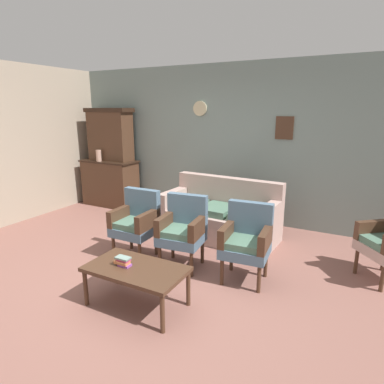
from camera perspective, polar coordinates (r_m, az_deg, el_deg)
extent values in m
plane|color=#84564C|center=(3.97, -7.97, -15.18)|extent=(7.68, 7.68, 0.00)
cube|color=gray|center=(5.82, 6.95, 8.34)|extent=(6.40, 0.06, 2.70)
cube|color=#472D1E|center=(5.49, 15.82, 10.71)|extent=(0.28, 0.02, 0.36)
cylinder|color=beige|center=(5.98, 1.41, 14.36)|extent=(0.26, 0.03, 0.26)
cube|color=#472D1E|center=(6.95, -14.03, 1.45)|extent=(1.10, 0.52, 0.90)
cube|color=black|center=(6.86, -14.27, 5.24)|extent=(1.16, 0.55, 0.03)
cube|color=#472D1E|center=(6.86, -14.07, 9.38)|extent=(0.90, 0.36, 0.95)
cube|color=black|center=(6.84, -14.34, 13.68)|extent=(0.99, 0.38, 0.08)
cylinder|color=tan|center=(6.77, -15.97, 6.11)|extent=(0.10, 0.10, 0.23)
cube|color=tan|center=(5.08, 4.65, -5.72)|extent=(1.82, 0.91, 0.42)
cube|color=tan|center=(5.22, 6.35, -0.03)|extent=(1.77, 0.28, 0.48)
cube|color=tan|center=(4.68, 13.54, -3.55)|extent=(0.21, 0.81, 0.24)
cube|color=tan|center=(5.37, -2.94, -0.88)|extent=(0.21, 0.81, 0.24)
cube|color=#4C705B|center=(4.76, 9.97, -3.95)|extent=(0.49, 0.59, 0.10)
cube|color=#4C705B|center=(4.96, 4.50, -3.03)|extent=(0.49, 0.59, 0.10)
cube|color=#4C705B|center=(5.20, -0.50, -2.17)|extent=(0.49, 0.59, 0.10)
cube|color=slate|center=(4.44, -9.99, -6.57)|extent=(0.53, 0.49, 0.12)
cube|color=#4C705B|center=(4.39, -10.20, -5.55)|extent=(0.45, 0.42, 0.10)
cube|color=slate|center=(4.50, -8.64, -2.32)|extent=(0.52, 0.11, 0.46)
cube|color=#472D1E|center=(4.26, -7.70, -4.95)|extent=(0.09, 0.48, 0.22)
cube|color=#472D1E|center=(4.51, -12.34, -4.05)|extent=(0.09, 0.48, 0.22)
cylinder|color=#472D1E|center=(4.26, -9.09, -10.62)|extent=(0.04, 0.04, 0.32)
cylinder|color=#472D1E|center=(4.50, -13.50, -9.45)|extent=(0.04, 0.04, 0.32)
cylinder|color=#472D1E|center=(4.55, -6.28, -8.88)|extent=(0.04, 0.04, 0.32)
cylinder|color=#472D1E|center=(4.77, -10.56, -7.89)|extent=(0.04, 0.04, 0.32)
cube|color=slate|center=(4.11, -1.86, -8.09)|extent=(0.57, 0.53, 0.12)
cube|color=#4C705B|center=(4.06, -1.98, -7.02)|extent=(0.48, 0.45, 0.10)
cube|color=slate|center=(4.18, -0.80, -3.44)|extent=(0.53, 0.16, 0.46)
cube|color=#472D1E|center=(3.97, 1.06, -6.27)|extent=(0.13, 0.49, 0.22)
cube|color=#472D1E|center=(4.13, -4.69, -5.46)|extent=(0.13, 0.49, 0.22)
cylinder|color=#472D1E|center=(3.96, -0.10, -12.44)|extent=(0.04, 0.04, 0.32)
cylinder|color=#472D1E|center=(4.12, -5.64, -11.41)|extent=(0.04, 0.04, 0.32)
cylinder|color=#472D1E|center=(4.28, 1.81, -10.31)|extent=(0.04, 0.04, 0.32)
cylinder|color=#472D1E|center=(4.43, -3.37, -9.46)|extent=(0.04, 0.04, 0.32)
cube|color=slate|center=(3.83, 9.24, -9.99)|extent=(0.56, 0.52, 0.12)
cube|color=#4C705B|center=(3.78, 9.22, -8.87)|extent=(0.47, 0.44, 0.10)
cube|color=slate|center=(3.90, 10.13, -4.97)|extent=(0.53, 0.14, 0.46)
cube|color=#472D1E|center=(3.72, 12.66, -8.05)|extent=(0.12, 0.48, 0.22)
cube|color=#472D1E|center=(3.82, 6.11, -7.20)|extent=(0.12, 0.48, 0.22)
cylinder|color=#472D1E|center=(3.72, 11.60, -14.65)|extent=(0.04, 0.04, 0.32)
cylinder|color=#472D1E|center=(3.81, 5.23, -13.67)|extent=(0.04, 0.04, 0.32)
cylinder|color=#472D1E|center=(4.06, 12.72, -12.17)|extent=(0.04, 0.04, 0.32)
cylinder|color=#472D1E|center=(4.14, 6.89, -11.35)|extent=(0.04, 0.04, 0.32)
cube|color=#472D1E|center=(4.48, 29.14, -5.71)|extent=(0.42, 0.36, 0.22)
cylinder|color=#472D1E|center=(4.21, 30.26, -12.86)|extent=(0.04, 0.04, 0.32)
cylinder|color=#472D1E|center=(4.50, 26.73, -10.71)|extent=(0.04, 0.04, 0.32)
cylinder|color=#472D1E|center=(4.73, 30.43, -9.94)|extent=(0.04, 0.04, 0.32)
cube|color=#472D1E|center=(3.38, -9.73, -13.10)|extent=(1.00, 0.56, 0.04)
cylinder|color=#472D1E|center=(3.90, -12.92, -12.79)|extent=(0.04, 0.04, 0.38)
cylinder|color=#472D1E|center=(3.43, -0.65, -16.41)|extent=(0.04, 0.04, 0.38)
cylinder|color=#472D1E|center=(3.60, -18.05, -15.61)|extent=(0.04, 0.04, 0.38)
cylinder|color=#472D1E|center=(3.09, -5.18, -20.38)|extent=(0.04, 0.04, 0.38)
cube|color=purple|center=(3.41, -11.65, -12.36)|extent=(0.12, 0.08, 0.02)
cube|color=#D77848|center=(3.41, -12.10, -11.90)|extent=(0.15, 0.08, 0.03)
cube|color=#CA4574|center=(3.40, -11.83, -11.46)|extent=(0.13, 0.08, 0.02)
cube|color=gray|center=(3.39, -11.95, -11.17)|extent=(0.15, 0.09, 0.02)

